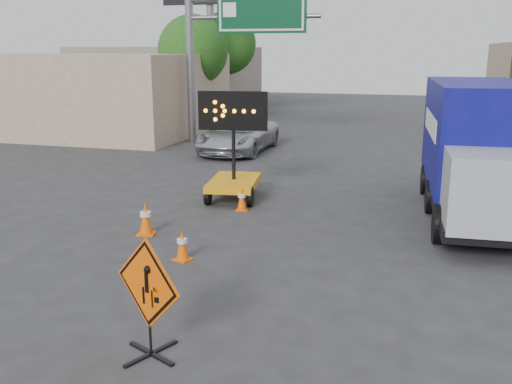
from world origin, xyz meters
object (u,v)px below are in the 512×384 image
at_px(arrow_board, 234,176).
at_px(construction_sign, 148,295).
at_px(box_truck, 476,157).
at_px(pickup_truck, 238,135).

bearing_deg(arrow_board, construction_sign, -87.41).
height_order(arrow_board, box_truck, box_truck).
bearing_deg(box_truck, arrow_board, 177.16).
xyz_separation_m(construction_sign, arrow_board, (-1.63, 8.63, -0.24)).
xyz_separation_m(construction_sign, box_truck, (4.87, 8.72, 0.62)).
relative_size(arrow_board, box_truck, 0.42).
relative_size(construction_sign, pickup_truck, 0.34).
relative_size(construction_sign, box_truck, 0.24).
distance_m(construction_sign, arrow_board, 8.78).
distance_m(arrow_board, pickup_truck, 7.91).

